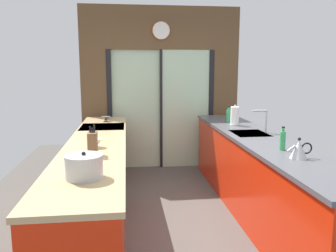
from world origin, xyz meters
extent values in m
cube|color=#4C4742|center=(0.00, 0.60, -0.01)|extent=(5.04, 7.60, 0.02)
cube|color=brown|center=(0.00, 2.40, 2.35)|extent=(2.64, 0.08, 0.70)
cube|color=#B2D1AD|center=(-0.42, 2.42, 1.00)|extent=(0.80, 0.02, 2.00)
cube|color=#B2D1AD|center=(0.42, 2.38, 1.00)|extent=(0.80, 0.02, 2.00)
cube|color=black|center=(-0.86, 2.40, 1.00)|extent=(0.08, 0.10, 2.00)
cube|color=black|center=(0.86, 2.40, 1.00)|extent=(0.08, 0.10, 2.00)
cube|color=black|center=(0.00, 2.40, 1.00)|extent=(0.04, 0.10, 2.00)
cube|color=brown|center=(-1.11, 2.40, 1.00)|extent=(0.42, 0.08, 2.00)
cube|color=brown|center=(1.11, 2.40, 1.00)|extent=(0.42, 0.08, 2.00)
cylinder|color=white|center=(0.00, 2.34, 2.30)|extent=(0.28, 0.03, 0.28)
torus|color=#DB4C23|center=(0.00, 2.34, 2.30)|extent=(0.30, 0.02, 0.30)
cube|color=red|center=(-0.91, -0.33, 0.44)|extent=(0.58, 2.55, 0.88)
cube|color=red|center=(-0.91, 1.88, 0.44)|extent=(0.58, 0.65, 0.88)
cube|color=tan|center=(-0.91, 0.30, 0.90)|extent=(0.62, 3.80, 0.04)
cube|color=red|center=(0.91, 0.30, 0.44)|extent=(0.58, 3.80, 0.88)
cube|color=#4C4C51|center=(0.91, 0.30, 0.90)|extent=(0.62, 3.80, 0.04)
cube|color=#B7BABC|center=(0.89, 0.55, 0.90)|extent=(0.40, 0.48, 0.05)
cylinder|color=#B7BABC|center=(1.09, 0.55, 1.06)|extent=(0.02, 0.02, 0.28)
cylinder|color=#B7BABC|center=(1.00, 0.55, 1.19)|extent=(0.18, 0.02, 0.02)
cube|color=#B7BABC|center=(-0.91, 1.25, 0.44)|extent=(0.58, 0.60, 0.88)
cube|color=black|center=(-0.61, 1.25, 0.48)|extent=(0.01, 0.48, 0.28)
cube|color=black|center=(-0.91, 1.25, 0.91)|extent=(0.58, 0.60, 0.03)
cylinder|color=#B7BABC|center=(-0.61, 1.07, 0.80)|extent=(0.02, 0.04, 0.04)
cylinder|color=#B7BABC|center=(-0.61, 1.25, 0.80)|extent=(0.02, 0.04, 0.04)
cylinder|color=#B7BABC|center=(-0.61, 1.43, 0.80)|extent=(0.02, 0.04, 0.04)
cylinder|color=silver|center=(-0.89, 0.00, 0.92)|extent=(0.06, 0.06, 0.01)
cone|color=silver|center=(-0.89, 0.00, 0.97)|extent=(0.14, 0.14, 0.08)
cylinder|color=#514C47|center=(-0.89, 1.71, 0.92)|extent=(0.06, 0.06, 0.01)
cone|color=#514C47|center=(-0.89, 1.71, 0.96)|extent=(0.14, 0.14, 0.06)
cube|color=brown|center=(-0.89, -0.31, 1.02)|extent=(0.08, 0.14, 0.21)
cylinder|color=black|center=(-0.91, -0.31, 1.15)|extent=(0.02, 0.02, 0.07)
cylinder|color=black|center=(-0.89, -0.31, 1.14)|extent=(0.02, 0.02, 0.05)
cylinder|color=black|center=(-0.87, -0.31, 1.16)|extent=(0.02, 0.02, 0.08)
cylinder|color=#B7BABC|center=(-0.89, -0.97, 1.00)|extent=(0.27, 0.27, 0.16)
cylinder|color=#B7BABC|center=(-0.89, -0.97, 1.08)|extent=(0.27, 0.27, 0.01)
sphere|color=black|center=(-0.89, -0.97, 1.10)|extent=(0.03, 0.03, 0.03)
cone|color=#B7BABC|center=(0.89, -0.64, 1.00)|extent=(0.15, 0.15, 0.16)
sphere|color=black|center=(0.89, -0.64, 1.09)|extent=(0.03, 0.03, 0.03)
cylinder|color=#B7BABC|center=(0.82, -0.64, 1.01)|extent=(0.08, 0.02, 0.07)
torus|color=black|center=(0.96, -0.64, 1.01)|extent=(0.10, 0.01, 0.10)
cylinder|color=#339E56|center=(0.89, -0.33, 1.01)|extent=(0.05, 0.05, 0.18)
cylinder|color=#339E56|center=(0.89, -0.33, 1.12)|extent=(0.02, 0.02, 0.04)
cylinder|color=black|center=(0.89, -0.33, 1.14)|extent=(0.03, 0.03, 0.01)
cylinder|color=#339E56|center=(0.89, 1.42, 1.01)|extent=(0.07, 0.07, 0.18)
cylinder|color=#339E56|center=(0.89, 1.42, 1.12)|extent=(0.03, 0.03, 0.04)
cylinder|color=black|center=(0.89, 1.42, 1.14)|extent=(0.04, 0.04, 0.01)
cylinder|color=#B7BABC|center=(0.89, 1.14, 0.93)|extent=(0.13, 0.13, 0.01)
cylinder|color=white|center=(0.89, 1.14, 1.05)|extent=(0.12, 0.12, 0.24)
sphere|color=#B7BABC|center=(0.89, 1.14, 1.19)|extent=(0.03, 0.03, 0.03)
camera|label=1|loc=(-0.58, -3.37, 1.69)|focal=36.70mm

